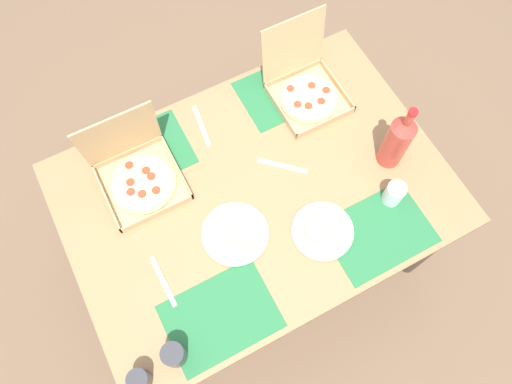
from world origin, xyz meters
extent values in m
plane|color=brown|center=(0.00, 0.00, 0.00)|extent=(6.00, 6.00, 0.00)
cylinder|color=#3F3328|center=(0.63, -0.43, 0.36)|extent=(0.07, 0.07, 0.72)
cylinder|color=#3F3328|center=(-0.63, 0.43, 0.36)|extent=(0.07, 0.07, 0.72)
cylinder|color=#3F3328|center=(0.63, 0.43, 0.36)|extent=(0.07, 0.07, 0.72)
cube|color=#936D47|center=(0.00, 0.00, 0.74)|extent=(1.38, 0.98, 0.03)
cube|color=#236638|center=(-0.31, -0.34, 0.75)|extent=(0.36, 0.26, 0.00)
cube|color=#236638|center=(0.31, -0.34, 0.75)|extent=(0.36, 0.26, 0.00)
cube|color=#236638|center=(-0.31, 0.34, 0.75)|extent=(0.36, 0.26, 0.00)
cube|color=#236638|center=(0.31, 0.34, 0.75)|extent=(0.36, 0.26, 0.00)
cube|color=tan|center=(0.37, 0.25, 0.75)|extent=(0.26, 0.26, 0.01)
cube|color=tan|center=(0.24, 0.25, 0.77)|extent=(0.01, 0.26, 0.03)
cube|color=tan|center=(0.50, 0.25, 0.77)|extent=(0.01, 0.26, 0.03)
cube|color=tan|center=(0.37, 0.12, 0.77)|extent=(0.26, 0.01, 0.03)
cube|color=tan|center=(0.37, 0.38, 0.77)|extent=(0.26, 0.01, 0.03)
cylinder|color=#E0B76B|center=(0.37, 0.25, 0.76)|extent=(0.23, 0.23, 0.01)
cylinder|color=#EFD67F|center=(0.37, 0.25, 0.77)|extent=(0.21, 0.21, 0.00)
cylinder|color=red|center=(0.44, 0.25, 0.77)|extent=(0.03, 0.03, 0.00)
cylinder|color=red|center=(0.41, 0.29, 0.77)|extent=(0.03, 0.03, 0.00)
cylinder|color=red|center=(0.32, 0.32, 0.77)|extent=(0.03, 0.03, 0.00)
cylinder|color=red|center=(0.31, 0.24, 0.77)|extent=(0.03, 0.03, 0.00)
cylinder|color=red|center=(0.35, 0.22, 0.77)|extent=(0.03, 0.03, 0.00)
cylinder|color=red|center=(0.40, 0.21, 0.77)|extent=(0.03, 0.03, 0.00)
cube|color=tan|center=(0.37, 0.40, 0.92)|extent=(0.26, 0.04, 0.26)
cube|color=tan|center=(-0.35, 0.22, 0.75)|extent=(0.28, 0.28, 0.01)
cube|color=tan|center=(-0.49, 0.22, 0.77)|extent=(0.01, 0.28, 0.03)
cube|color=tan|center=(-0.21, 0.22, 0.77)|extent=(0.01, 0.28, 0.03)
cube|color=tan|center=(-0.35, 0.08, 0.77)|extent=(0.28, 0.01, 0.03)
cube|color=tan|center=(-0.35, 0.36, 0.77)|extent=(0.28, 0.01, 0.03)
cylinder|color=#E0B76B|center=(-0.35, 0.22, 0.76)|extent=(0.25, 0.25, 0.01)
cylinder|color=#EFD67F|center=(-0.35, 0.22, 0.77)|extent=(0.22, 0.22, 0.00)
cylinder|color=red|center=(-0.31, 0.22, 0.77)|extent=(0.03, 0.03, 0.00)
cylinder|color=red|center=(-0.32, 0.26, 0.77)|extent=(0.03, 0.03, 0.00)
cylinder|color=red|center=(-0.37, 0.30, 0.77)|extent=(0.03, 0.03, 0.00)
cylinder|color=red|center=(-0.39, 0.24, 0.77)|extent=(0.03, 0.03, 0.00)
cylinder|color=red|center=(-0.40, 0.20, 0.77)|extent=(0.03, 0.03, 0.00)
cylinder|color=red|center=(-0.37, 0.18, 0.77)|extent=(0.03, 0.03, 0.00)
cylinder|color=red|center=(-0.32, 0.17, 0.77)|extent=(0.03, 0.03, 0.00)
cube|color=tan|center=(-0.35, 0.34, 0.93)|extent=(0.28, 0.05, 0.28)
cylinder|color=white|center=(-0.14, -0.11, 0.76)|extent=(0.23, 0.23, 0.01)
cylinder|color=white|center=(-0.14, -0.11, 0.76)|extent=(0.23, 0.23, 0.01)
cylinder|color=#E0B76B|center=(-0.12, -0.12, 0.77)|extent=(0.09, 0.09, 0.01)
cylinder|color=#EFD67F|center=(-0.12, -0.12, 0.78)|extent=(0.08, 0.08, 0.00)
cylinder|color=white|center=(0.13, -0.24, 0.76)|extent=(0.21, 0.21, 0.01)
cylinder|color=white|center=(0.13, -0.24, 0.76)|extent=(0.22, 0.22, 0.01)
cylinder|color=#E0B76B|center=(0.11, -0.23, 0.77)|extent=(0.09, 0.09, 0.01)
cylinder|color=#EFD67F|center=(0.11, -0.23, 0.78)|extent=(0.07, 0.07, 0.00)
cylinder|color=#B2382D|center=(0.50, -0.11, 0.86)|extent=(0.09, 0.09, 0.22)
cone|color=#B2382D|center=(0.50, -0.11, 0.99)|extent=(0.09, 0.09, 0.04)
cylinder|color=#B2382D|center=(0.50, -0.11, 1.04)|extent=(0.03, 0.03, 0.06)
cylinder|color=red|center=(0.50, -0.11, 1.07)|extent=(0.03, 0.03, 0.01)
cylinder|color=silver|center=(0.42, -0.25, 0.80)|extent=(0.07, 0.07, 0.10)
cylinder|color=#333338|center=(-0.49, -0.38, 0.80)|extent=(0.07, 0.07, 0.10)
cylinder|color=#333338|center=(-0.61, -0.40, 0.79)|extent=(0.07, 0.07, 0.09)
cube|color=#B7B7BC|center=(0.14, 0.05, 0.75)|extent=(0.15, 0.14, 0.00)
cube|color=#B7B7BC|center=(-0.06, 0.34, 0.75)|extent=(0.04, 0.19, 0.00)
cube|color=#B7B7BC|center=(-0.43, -0.14, 0.75)|extent=(0.02, 0.19, 0.00)
camera|label=1|loc=(-0.32, -0.60, 2.37)|focal=33.82mm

